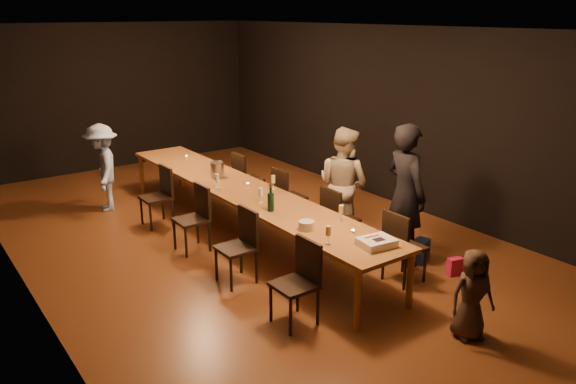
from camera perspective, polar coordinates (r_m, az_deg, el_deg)
ground at (r=8.45m, az=-4.49°, el=-4.52°), size 10.00×10.00×0.00m
room_shell at (r=7.89m, az=-4.86°, el=9.55°), size 6.04×10.04×3.02m
table at (r=8.21m, az=-4.61°, el=0.01°), size 0.90×6.00×0.75m
chair_right_0 at (r=7.07m, az=11.81°, el=-5.42°), size 0.42×0.42×0.93m
chair_right_1 at (r=7.85m, az=5.37°, el=-2.69°), size 0.42×0.42×0.93m
chair_right_2 at (r=8.73m, az=0.18°, el=-0.45°), size 0.42×0.42×0.93m
chair_right_3 at (r=9.68m, az=-4.02°, el=1.36°), size 0.42×0.42×0.93m
chair_left_0 at (r=6.01m, az=0.64°, el=-9.34°), size 0.42×0.42×0.93m
chair_left_1 at (r=6.92m, az=-5.34°, el=-5.61°), size 0.42×0.42×0.93m
chair_left_2 at (r=7.90m, az=-9.82°, el=-2.74°), size 0.42×0.42×0.93m
chair_left_3 at (r=8.94m, az=-13.28°, el=-0.50°), size 0.42×0.42×0.93m
woman_birthday at (r=7.44m, az=11.84°, el=-0.28°), size 0.55×0.75×1.88m
woman_tan at (r=8.13m, az=5.63°, el=0.81°), size 0.79×0.93×1.67m
man_blue at (r=9.82m, az=-18.29°, el=2.35°), size 0.79×1.06×1.47m
child at (r=6.07m, az=18.21°, el=-9.85°), size 0.55×0.46×0.97m
gift_bag_red at (r=7.52m, az=16.60°, el=-7.27°), size 0.22×0.15×0.23m
gift_bag_blue at (r=7.75m, az=13.33°, el=-5.84°), size 0.29×0.24×0.32m
birthday_cake at (r=6.27m, az=8.98°, el=-5.07°), size 0.41×0.35×0.09m
plate_stack at (r=6.65m, az=1.89°, el=-3.40°), size 0.21×0.21×0.10m
champagne_bottle at (r=7.21m, az=-1.76°, el=-0.57°), size 0.09×0.09×0.36m
ice_bucket at (r=8.80m, az=-7.22°, el=2.27°), size 0.24×0.24×0.23m
wineglass_0 at (r=6.26m, az=4.11°, el=-4.35°), size 0.06×0.06×0.21m
wineglass_1 at (r=6.92m, az=5.42°, el=-2.16°), size 0.06×0.06×0.21m
wineglass_2 at (r=7.55m, az=-2.78°, el=-0.34°), size 0.06×0.06×0.21m
wineglass_3 at (r=8.12m, az=-1.51°, el=0.99°), size 0.06×0.06×0.21m
wineglass_4 at (r=8.26m, az=-7.22°, el=1.13°), size 0.06×0.06×0.21m
wineglass_5 at (r=8.98m, az=-6.94°, el=2.53°), size 0.06×0.06×0.21m
tealight_near at (r=6.61m, az=6.62°, el=-4.00°), size 0.05×0.05×0.03m
tealight_mid at (r=8.35m, az=-4.11°, el=0.79°), size 0.05×0.05×0.03m
tealight_far at (r=10.06m, az=-10.28°, el=3.54°), size 0.05×0.05×0.03m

